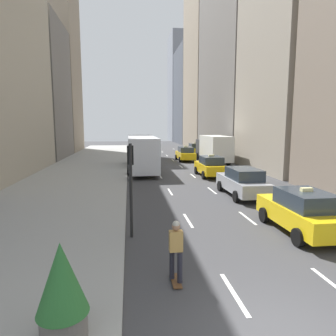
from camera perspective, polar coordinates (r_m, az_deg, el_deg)
name	(u,v)px	position (r m, az deg, el deg)	size (l,w,h in m)	color
sidewalk_left	(89,166)	(32.38, -14.81, 0.35)	(8.00, 66.00, 0.15)	#9E9E99
lane_markings	(186,171)	(28.67, 3.51, -0.50)	(5.72, 56.00, 0.01)	white
building_row_left	(3,42)	(33.03, -28.96, 20.31)	(6.00, 53.81, 29.16)	slate
building_row_right	(222,56)	(51.29, 10.17, 20.18)	(6.00, 88.47, 35.97)	gray
taxi_lead	(302,211)	(13.15, 24.19, -7.51)	(2.02, 4.40, 1.87)	yellow
taxi_second	(195,149)	(44.08, 5.20, 3.60)	(2.02, 4.40, 1.87)	yellow
taxi_third	(210,166)	(25.53, 8.08, 0.37)	(2.02, 4.40, 1.87)	yellow
taxi_fourth	(185,154)	(36.58, 3.33, 2.72)	(2.02, 4.40, 1.87)	yellow
sedan_black_near	(242,182)	(18.72, 13.99, -2.56)	(2.02, 4.82, 1.73)	#9EA0A5
city_bus	(142,152)	(29.07, -5.07, 3.14)	(2.80, 11.61, 3.25)	silver
box_truck	(213,148)	(34.88, 8.59, 3.76)	(2.58, 8.40, 3.15)	#262628
skateboarder	(176,249)	(8.33, 1.51, -15.14)	(0.36, 0.80, 1.75)	brown
planter_with_shrub	(62,290)	(6.45, -19.54, -21.06)	(1.00, 1.00, 1.95)	slate
traffic_light_pole	(131,175)	(11.38, -7.13, -1.31)	(0.24, 0.42, 3.60)	black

